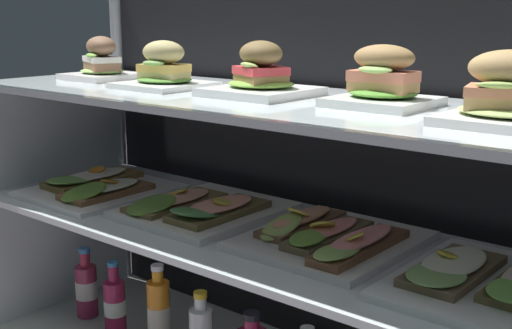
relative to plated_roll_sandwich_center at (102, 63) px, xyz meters
The scene contains 17 objects.
case_frame 0.61m from the plated_roll_sandwich_center, 13.89° to the left, with size 1.56×0.53×0.95m.
riser_lower_tier 0.76m from the plated_roll_sandwich_center, ahead, with size 1.49×0.46×0.36m.
shelf_lower_glass 0.65m from the plated_roll_sandwich_center, ahead, with size 1.51×0.48×0.02m, color silver.
riser_upper_tier 0.58m from the plated_roll_sandwich_center, ahead, with size 1.49×0.46×0.28m.
shelf_upper_glass 0.55m from the plated_roll_sandwich_center, ahead, with size 1.51×0.48×0.02m, color silver.
plated_roll_sandwich_center is the anchor object (origin of this frame).
plated_roll_sandwich_left_of_center 0.28m from the plated_roll_sandwich_center, ahead, with size 0.19×0.19×0.11m.
plated_roll_sandwich_mid_right 0.55m from the plated_roll_sandwich_center, ahead, with size 0.21×0.21×0.12m.
plated_roll_sandwich_near_right_corner 0.83m from the plated_roll_sandwich_center, ahead, with size 0.18×0.18×0.12m.
plated_roll_sandwich_far_right 1.09m from the plated_roll_sandwich_center, ahead, with size 0.19×0.19×0.12m.
open_sandwich_tray_mid_right 0.32m from the plated_roll_sandwich_center, 61.71° to the right, with size 0.31×0.36×0.05m.
open_sandwich_tray_far_right 0.50m from the plated_roll_sandwich_center, ahead, with size 0.31×0.36×0.06m.
open_sandwich_tray_right_of_center 0.80m from the plated_roll_sandwich_center, ahead, with size 0.31×0.36×0.07m.
open_sandwich_tray_near_left_corner 1.12m from the plated_roll_sandwich_center, ahead, with size 0.31×0.36×0.06m.
juice_bottle_back_right 0.64m from the plated_roll_sandwich_center, 138.68° to the right, with size 0.06×0.06×0.20m.
juice_bottle_near_post 0.64m from the plated_roll_sandwich_center, 35.87° to the right, with size 0.06×0.06×0.20m.
juice_bottle_front_fourth 0.67m from the plated_roll_sandwich_center, 10.39° to the right, with size 0.06×0.06×0.22m.
Camera 1 is at (0.91, -1.10, 0.89)m, focal length 47.75 mm.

